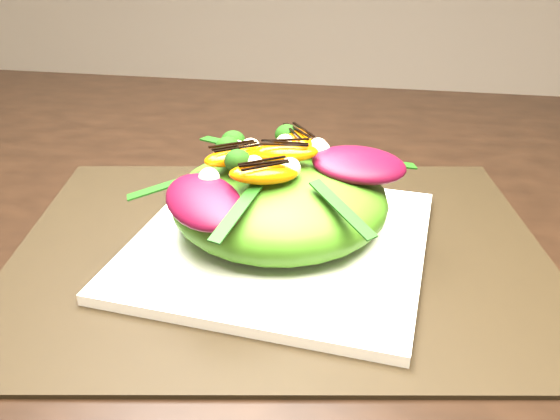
% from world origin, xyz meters
% --- Properties ---
extents(dining_table, '(1.60, 0.90, 0.75)m').
position_xyz_m(dining_table, '(0.00, 0.00, 0.73)').
color(dining_table, black).
rests_on(dining_table, floor).
extents(placemat, '(0.59, 0.48, 0.00)m').
position_xyz_m(placemat, '(0.06, -0.15, 0.75)').
color(placemat, black).
rests_on(placemat, dining_table).
extents(plate_base, '(0.31, 0.31, 0.01)m').
position_xyz_m(plate_base, '(0.06, -0.15, 0.76)').
color(plate_base, white).
rests_on(plate_base, placemat).
extents(salad_bowl, '(0.26, 0.26, 0.02)m').
position_xyz_m(salad_bowl, '(0.06, -0.15, 0.77)').
color(salad_bowl, white).
rests_on(salad_bowl, plate_base).
extents(lettuce_mound, '(0.25, 0.25, 0.08)m').
position_xyz_m(lettuce_mound, '(0.06, -0.15, 0.81)').
color(lettuce_mound, '#407616').
rests_on(lettuce_mound, salad_bowl).
extents(radicchio_leaf, '(0.10, 0.08, 0.02)m').
position_xyz_m(radicchio_leaf, '(0.13, -0.13, 0.84)').
color(radicchio_leaf, '#410718').
rests_on(radicchio_leaf, lettuce_mound).
extents(orange_segment, '(0.07, 0.04, 0.02)m').
position_xyz_m(orange_segment, '(0.04, -0.12, 0.85)').
color(orange_segment, '#C95B03').
rests_on(orange_segment, lettuce_mound).
extents(broccoli_floret, '(0.04, 0.04, 0.03)m').
position_xyz_m(broccoli_floret, '(0.00, -0.12, 0.86)').
color(broccoli_floret, black).
rests_on(broccoli_floret, lettuce_mound).
extents(macadamia_nut, '(0.02, 0.02, 0.02)m').
position_xyz_m(macadamia_nut, '(0.09, -0.19, 0.85)').
color(macadamia_nut, '#C1AF88').
rests_on(macadamia_nut, lettuce_mound).
extents(balsamic_drizzle, '(0.05, 0.01, 0.00)m').
position_xyz_m(balsamic_drizzle, '(0.04, -0.12, 0.86)').
color(balsamic_drizzle, black).
rests_on(balsamic_drizzle, orange_segment).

